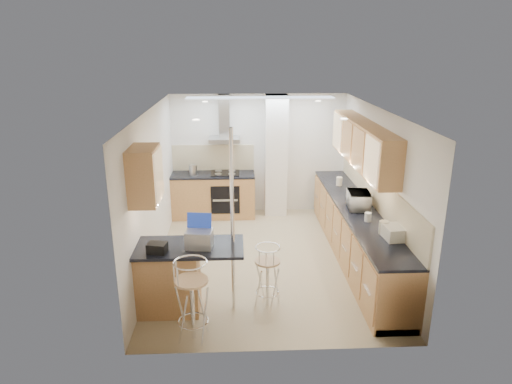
{
  "coord_description": "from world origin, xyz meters",
  "views": [
    {
      "loc": [
        -0.47,
        -6.93,
        3.46
      ],
      "look_at": [
        -0.15,
        0.2,
        1.13
      ],
      "focal_mm": 32.0,
      "sensor_mm": 36.0,
      "label": 1
    }
  ],
  "objects_px": {
    "bar_stool_near": "(192,300)",
    "bread_bin": "(394,232)",
    "microwave": "(359,200)",
    "laptop": "(199,239)",
    "bar_stool_end": "(268,276)"
  },
  "relations": [
    {
      "from": "bar_stool_near",
      "to": "bread_bin",
      "type": "height_order",
      "value": "bread_bin"
    },
    {
      "from": "bar_stool_near",
      "to": "laptop",
      "type": "bearing_deg",
      "value": 72.55
    },
    {
      "from": "bar_stool_end",
      "to": "bread_bin",
      "type": "xyz_separation_m",
      "value": [
        1.74,
        0.11,
        0.56
      ]
    },
    {
      "from": "bar_stool_end",
      "to": "laptop",
      "type": "bearing_deg",
      "value": 106.88
    },
    {
      "from": "bread_bin",
      "to": "bar_stool_end",
      "type": "bearing_deg",
      "value": 178.82
    },
    {
      "from": "bar_stool_end",
      "to": "bread_bin",
      "type": "distance_m",
      "value": 1.83
    },
    {
      "from": "bar_stool_near",
      "to": "microwave",
      "type": "bearing_deg",
      "value": 27.17
    },
    {
      "from": "bar_stool_near",
      "to": "bar_stool_end",
      "type": "distance_m",
      "value": 1.19
    },
    {
      "from": "laptop",
      "to": "bar_stool_end",
      "type": "height_order",
      "value": "laptop"
    },
    {
      "from": "microwave",
      "to": "bar_stool_near",
      "type": "height_order",
      "value": "microwave"
    },
    {
      "from": "microwave",
      "to": "bread_bin",
      "type": "height_order",
      "value": "microwave"
    },
    {
      "from": "microwave",
      "to": "bread_bin",
      "type": "distance_m",
      "value": 1.22
    },
    {
      "from": "microwave",
      "to": "bar_stool_end",
      "type": "xyz_separation_m",
      "value": [
        -1.56,
        -1.33,
        -0.61
      ]
    },
    {
      "from": "bar_stool_end",
      "to": "bread_bin",
      "type": "bearing_deg",
      "value": -75.15
    },
    {
      "from": "microwave",
      "to": "bar_stool_end",
      "type": "height_order",
      "value": "microwave"
    }
  ]
}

